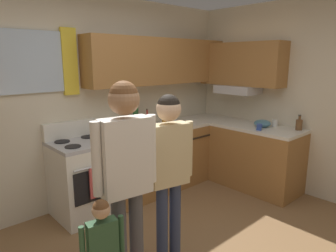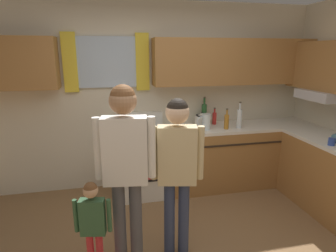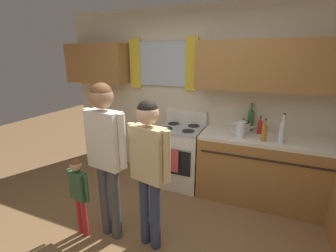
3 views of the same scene
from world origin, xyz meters
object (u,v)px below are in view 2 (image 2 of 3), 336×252
(bottle_sauce_red, at_px, (214,118))
(small_child, at_px, (93,220))
(mug_cobalt_blue, at_px, (332,142))
(stove_oven, at_px, (143,161))
(bottle_oil_amber, at_px, (227,121))
(bottle_wine_green, at_px, (204,113))
(adult_holding_child, at_px, (125,158))
(water_pitcher, at_px, (206,122))
(bottle_tall_clear, at_px, (239,118))
(stovetop_kettle, at_px, (202,119))
(adult_in_plaid, at_px, (177,161))

(bottle_sauce_red, relative_size, small_child, 0.27)
(bottle_sauce_red, distance_m, mug_cobalt_blue, 1.52)
(stove_oven, bearing_deg, bottle_oil_amber, -7.56)
(bottle_wine_green, xyz_separation_m, adult_holding_child, (-1.26, -1.59, 0.00))
(mug_cobalt_blue, xyz_separation_m, adult_holding_child, (-2.33, -0.30, 0.11))
(adult_holding_child, bearing_deg, water_pitcher, 46.62)
(bottle_tall_clear, distance_m, small_child, 2.40)
(stovetop_kettle, bearing_deg, water_pitcher, -93.60)
(adult_holding_child, relative_size, small_child, 1.83)
(bottle_wine_green, relative_size, adult_holding_child, 0.24)
(bottle_oil_amber, height_order, water_pitcher, bottle_oil_amber)
(water_pitcher, bearing_deg, bottle_wine_green, 74.78)
(stove_oven, relative_size, water_pitcher, 5.00)
(mug_cobalt_blue, xyz_separation_m, adult_in_plaid, (-1.87, -0.26, 0.03))
(stove_oven, relative_size, bottle_sauce_red, 4.48)
(bottle_oil_amber, xyz_separation_m, stovetop_kettle, (-0.27, 0.23, -0.01))
(adult_in_plaid, bearing_deg, water_pitcher, 59.60)
(stove_oven, height_order, bottle_tall_clear, bottle_tall_clear)
(mug_cobalt_blue, bearing_deg, small_child, -170.88)
(bottle_oil_amber, height_order, bottle_tall_clear, bottle_tall_clear)
(water_pitcher, bearing_deg, stovetop_kettle, 86.40)
(adult_holding_child, bearing_deg, mug_cobalt_blue, 7.24)
(bottle_oil_amber, xyz_separation_m, adult_holding_child, (-1.45, -1.20, 0.05))
(stove_oven, xyz_separation_m, adult_in_plaid, (0.15, -1.32, 0.50))
(adult_holding_child, height_order, small_child, adult_holding_child)
(bottle_sauce_red, height_order, mug_cobalt_blue, bottle_sauce_red)
(bottle_wine_green, xyz_separation_m, small_child, (-1.55, -1.71, -0.48))
(bottle_oil_amber, relative_size, bottle_wine_green, 0.73)
(bottle_sauce_red, xyz_separation_m, mug_cobalt_blue, (0.94, -1.20, -0.05))
(small_child, bearing_deg, mug_cobalt_blue, 9.12)
(bottle_sauce_red, distance_m, small_child, 2.37)
(bottle_wine_green, height_order, water_pitcher, bottle_wine_green)
(stove_oven, bearing_deg, bottle_tall_clear, -5.72)
(bottle_tall_clear, relative_size, mug_cobalt_blue, 3.20)
(bottle_wine_green, bearing_deg, stove_oven, -166.33)
(water_pitcher, height_order, small_child, water_pitcher)
(mug_cobalt_blue, bearing_deg, adult_holding_child, -172.76)
(bottle_wine_green, bearing_deg, stovetop_kettle, -119.44)
(adult_holding_child, xyz_separation_m, adult_in_plaid, (0.46, 0.03, -0.08))
(mug_cobalt_blue, height_order, water_pitcher, water_pitcher)
(stove_oven, distance_m, water_pitcher, 1.02)
(adult_holding_child, xyz_separation_m, small_child, (-0.29, -0.13, -0.48))
(stove_oven, xyz_separation_m, small_child, (-0.60, -1.48, 0.11))
(stovetop_kettle, bearing_deg, bottle_oil_amber, -40.58)
(bottle_wine_green, distance_m, adult_holding_child, 2.02)
(small_child, bearing_deg, bottle_tall_clear, 34.78)
(adult_holding_child, bearing_deg, small_child, -156.87)
(bottle_wine_green, bearing_deg, bottle_oil_amber, -63.49)
(adult_holding_child, bearing_deg, stovetop_kettle, 50.71)
(bottle_sauce_red, relative_size, mug_cobalt_blue, 2.14)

